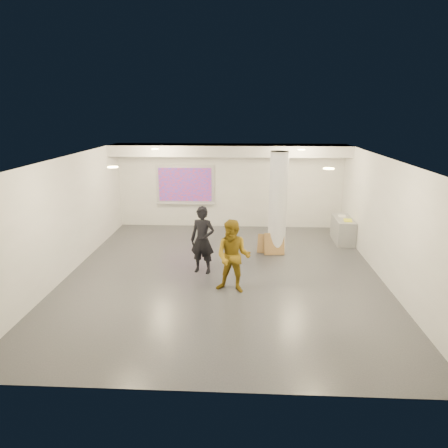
# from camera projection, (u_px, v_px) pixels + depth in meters

# --- Properties ---
(floor) EXTENTS (8.00, 9.00, 0.01)m
(floor) POSITION_uv_depth(u_px,v_px,m) (223.00, 274.00, 10.36)
(floor) COLOR #37393F
(floor) RESTS_ON ground
(ceiling) EXTENTS (8.00, 9.00, 0.01)m
(ceiling) POSITION_uv_depth(u_px,v_px,m) (223.00, 158.00, 9.54)
(ceiling) COLOR silver
(ceiling) RESTS_ON floor
(wall_back) EXTENTS (8.00, 0.01, 3.00)m
(wall_back) POSITION_uv_depth(u_px,v_px,m) (230.00, 186.00, 14.27)
(wall_back) COLOR silver
(wall_back) RESTS_ON floor
(wall_front) EXTENTS (8.00, 0.01, 3.00)m
(wall_front) POSITION_uv_depth(u_px,v_px,m) (206.00, 302.00, 5.63)
(wall_front) COLOR silver
(wall_front) RESTS_ON floor
(wall_left) EXTENTS (0.01, 9.00, 3.00)m
(wall_left) POSITION_uv_depth(u_px,v_px,m) (66.00, 217.00, 10.14)
(wall_left) COLOR silver
(wall_left) RESTS_ON floor
(wall_right) EXTENTS (0.01, 9.00, 3.00)m
(wall_right) POSITION_uv_depth(u_px,v_px,m) (386.00, 221.00, 9.75)
(wall_right) COLOR silver
(wall_right) RESTS_ON floor
(soffit_band) EXTENTS (8.00, 1.10, 0.36)m
(soffit_band) POSITION_uv_depth(u_px,v_px,m) (229.00, 150.00, 13.38)
(soffit_band) COLOR silver
(soffit_band) RESTS_ON ceiling
(downlight_nw) EXTENTS (0.22, 0.22, 0.02)m
(downlight_nw) POSITION_uv_depth(u_px,v_px,m) (155.00, 149.00, 12.05)
(downlight_nw) COLOR #F1D679
(downlight_nw) RESTS_ON ceiling
(downlight_ne) EXTENTS (0.22, 0.22, 0.02)m
(downlight_ne) POSITION_uv_depth(u_px,v_px,m) (302.00, 150.00, 11.84)
(downlight_ne) COLOR #F1D679
(downlight_ne) RESTS_ON ceiling
(downlight_sw) EXTENTS (0.22, 0.22, 0.02)m
(downlight_sw) POSITION_uv_depth(u_px,v_px,m) (113.00, 167.00, 8.21)
(downlight_sw) COLOR #F1D679
(downlight_sw) RESTS_ON ceiling
(downlight_se) EXTENTS (0.22, 0.22, 0.02)m
(downlight_se) POSITION_uv_depth(u_px,v_px,m) (329.00, 169.00, 7.99)
(downlight_se) COLOR #F1D679
(downlight_se) RESTS_ON ceiling
(column) EXTENTS (0.52, 0.52, 3.00)m
(column) POSITION_uv_depth(u_px,v_px,m) (278.00, 203.00, 11.60)
(column) COLOR white
(column) RESTS_ON floor
(projection_screen) EXTENTS (2.10, 0.13, 1.42)m
(projection_screen) POSITION_uv_depth(u_px,v_px,m) (185.00, 185.00, 14.30)
(projection_screen) COLOR silver
(projection_screen) RESTS_ON wall_back
(credenza) EXTENTS (0.58, 1.33, 0.77)m
(credenza) POSITION_uv_depth(u_px,v_px,m) (343.00, 230.00, 12.87)
(credenza) COLOR gray
(credenza) RESTS_ON floor
(papers_stack) EXTENTS (0.28, 0.34, 0.02)m
(papers_stack) POSITION_uv_depth(u_px,v_px,m) (342.00, 216.00, 13.03)
(papers_stack) COLOR white
(papers_stack) RESTS_ON credenza
(postit_pad) EXTENTS (0.28, 0.36, 0.03)m
(postit_pad) POSITION_uv_depth(u_px,v_px,m) (348.00, 220.00, 12.50)
(postit_pad) COLOR #F2F727
(postit_pad) RESTS_ON credenza
(cardboard_back) EXTENTS (0.61, 0.27, 0.64)m
(cardboard_back) POSITION_uv_depth(u_px,v_px,m) (274.00, 244.00, 11.73)
(cardboard_back) COLOR olive
(cardboard_back) RESTS_ON floor
(cardboard_front) EXTENTS (0.54, 0.30, 0.57)m
(cardboard_front) POSITION_uv_depth(u_px,v_px,m) (266.00, 244.00, 11.85)
(cardboard_front) COLOR olive
(cardboard_front) RESTS_ON floor
(woman) EXTENTS (0.73, 0.57, 1.76)m
(woman) POSITION_uv_depth(u_px,v_px,m) (203.00, 240.00, 10.28)
(woman) COLOR black
(woman) RESTS_ON floor
(man) EXTENTS (0.96, 0.82, 1.73)m
(man) POSITION_uv_depth(u_px,v_px,m) (233.00, 257.00, 9.17)
(man) COLOR olive
(man) RESTS_ON floor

